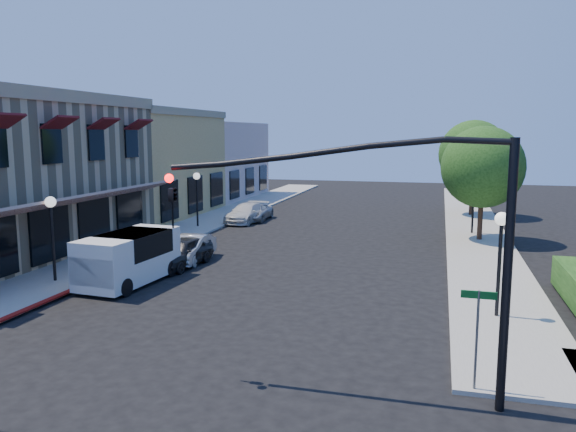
% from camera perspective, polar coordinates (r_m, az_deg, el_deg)
% --- Properties ---
extents(ground, '(120.00, 120.00, 0.00)m').
position_cam_1_polar(ground, '(14.17, -14.64, -17.29)').
color(ground, black).
rests_on(ground, ground).
extents(sidewalk_left, '(3.50, 50.00, 0.12)m').
position_cam_1_polar(sidewalk_left, '(41.40, -6.62, 0.02)').
color(sidewalk_left, gray).
rests_on(sidewalk_left, ground).
extents(sidewalk_right, '(3.50, 50.00, 0.12)m').
position_cam_1_polar(sidewalk_right, '(38.54, 18.32, -0.98)').
color(sidewalk_right, gray).
rests_on(sidewalk_right, ground).
extents(curb_red_strip, '(0.25, 10.00, 0.06)m').
position_cam_1_polar(curb_red_strip, '(24.05, -19.51, -6.71)').
color(curb_red_strip, maroon).
rests_on(curb_red_strip, ground).
extents(yellow_stucco_building, '(10.00, 12.00, 7.60)m').
position_cam_1_polar(yellow_stucco_building, '(43.12, -15.60, 5.10)').
color(yellow_stucco_building, tan).
rests_on(yellow_stucco_building, ground).
extents(pink_stucco_building, '(10.00, 12.00, 7.00)m').
position_cam_1_polar(pink_stucco_building, '(53.79, -9.03, 5.59)').
color(pink_stucco_building, beige).
rests_on(pink_stucco_building, ground).
extents(street_tree_a, '(4.56, 4.56, 6.48)m').
position_cam_1_polar(street_tree_a, '(33.13, 19.18, 4.71)').
color(street_tree_a, black).
rests_on(street_tree_a, ground).
extents(street_tree_b, '(4.94, 4.94, 7.02)m').
position_cam_1_polar(street_tree_b, '(43.08, 18.32, 5.98)').
color(street_tree_b, black).
rests_on(street_tree_b, ground).
extents(signal_mast_arm, '(8.01, 0.39, 6.00)m').
position_cam_1_polar(signal_mast_arm, '(12.67, 11.95, -0.83)').
color(signal_mast_arm, black).
rests_on(signal_mast_arm, ground).
extents(street_name_sign, '(0.80, 0.06, 2.50)m').
position_cam_1_polar(street_name_sign, '(13.94, 18.69, -10.37)').
color(street_name_sign, '#595B5E').
rests_on(street_name_sign, ground).
extents(lamppost_left_near, '(0.44, 0.44, 3.57)m').
position_cam_1_polar(lamppost_left_near, '(24.46, -22.91, -0.10)').
color(lamppost_left_near, black).
rests_on(lamppost_left_near, ground).
extents(lamppost_left_far, '(0.44, 0.44, 3.57)m').
position_cam_1_polar(lamppost_left_far, '(36.42, -9.25, 3.06)').
color(lamppost_left_far, black).
rests_on(lamppost_left_far, ground).
extents(lamppost_right_near, '(0.44, 0.44, 3.57)m').
position_cam_1_polar(lamppost_right_near, '(19.39, 20.80, -2.07)').
color(lamppost_right_near, black).
rests_on(lamppost_right_near, ground).
extents(lamppost_right_far, '(0.44, 0.44, 3.57)m').
position_cam_1_polar(lamppost_right_far, '(35.21, 18.36, 2.56)').
color(lamppost_right_far, black).
rests_on(lamppost_right_far, ground).
extents(white_van, '(2.38, 4.82, 2.07)m').
position_cam_1_polar(white_van, '(23.57, -15.93, -3.86)').
color(white_van, silver).
rests_on(white_van, ground).
extents(parked_car_a, '(1.92, 4.06, 1.34)m').
position_cam_1_polar(parked_car_a, '(26.21, -10.80, -3.63)').
color(parked_car_a, black).
rests_on(parked_car_a, ground).
extents(parked_car_b, '(1.55, 3.87, 1.25)m').
position_cam_1_polar(parked_car_b, '(27.10, -9.87, -3.31)').
color(parked_car_b, '#B4B6BA').
rests_on(parked_car_b, ground).
extents(parked_car_c, '(2.26, 4.58, 1.28)m').
position_cam_1_polar(parked_car_c, '(38.52, -4.25, 0.30)').
color(parked_car_c, silver).
rests_on(parked_car_c, ground).
extents(parked_car_d, '(1.96, 4.06, 1.11)m').
position_cam_1_polar(parked_car_d, '(39.44, -3.42, 0.38)').
color(parked_car_d, '#9FA1A4').
rests_on(parked_car_d, ground).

